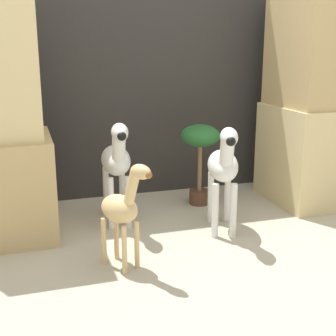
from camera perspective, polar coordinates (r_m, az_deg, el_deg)
name	(u,v)px	position (r m, az deg, el deg)	size (l,w,h in m)	color
ground_plane	(219,265)	(2.61, 6.25, -11.68)	(14.00, 14.00, 0.00)	#B2A88E
wall_back	(149,53)	(3.67, -2.30, 13.85)	(6.40, 0.08, 2.20)	#2D2B28
rock_pillar_right	(317,103)	(3.63, 17.76, 7.59)	(0.63, 0.67, 1.55)	#DBC184
zebra_right	(224,166)	(2.92, 6.79, 0.22)	(0.29, 0.53, 0.71)	silver
zebra_left	(117,161)	(3.06, -6.29, 0.90)	(0.21, 0.53, 0.71)	silver
giraffe_figurine	(122,207)	(2.45, -5.57, -4.79)	(0.27, 0.35, 0.60)	tan
potted_palm_front	(200,146)	(3.42, 3.93, 2.74)	(0.29, 0.29, 0.60)	#513323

